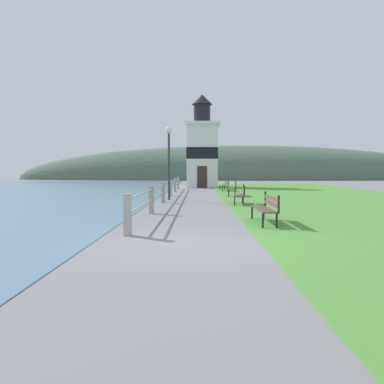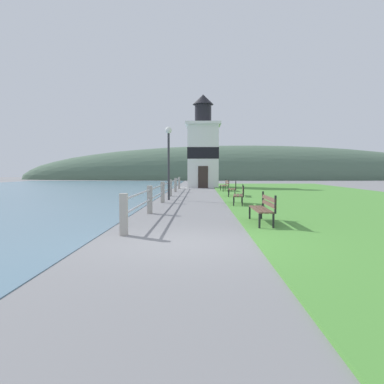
{
  "view_description": "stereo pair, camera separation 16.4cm",
  "coord_description": "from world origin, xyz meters",
  "px_view_note": "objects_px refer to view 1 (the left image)",
  "views": [
    {
      "loc": [
        0.23,
        -8.12,
        1.61
      ],
      "look_at": [
        -0.14,
        14.46,
        0.3
      ],
      "focal_mm": 35.0,
      "sensor_mm": 36.0,
      "label": 1
    },
    {
      "loc": [
        0.4,
        -8.12,
        1.61
      ],
      "look_at": [
        -0.14,
        14.46,
        0.3
      ],
      "focal_mm": 35.0,
      "sensor_mm": 36.0,
      "label": 2
    }
  ],
  "objects_px": {
    "park_bench_near": "(266,207)",
    "park_bench_midway": "(241,194)",
    "park_bench_far": "(233,188)",
    "lighthouse": "(202,149)",
    "park_bench_by_lighthouse": "(225,185)",
    "lamp_post": "(169,149)"
  },
  "relations": [
    {
      "from": "park_bench_near",
      "to": "park_bench_midway",
      "type": "xyz_separation_m",
      "value": [
        -0.06,
        6.13,
        -0.0
      ]
    },
    {
      "from": "park_bench_midway",
      "to": "park_bench_far",
      "type": "bearing_deg",
      "value": -86.31
    },
    {
      "from": "park_bench_near",
      "to": "lighthouse",
      "type": "bearing_deg",
      "value": -86.5
    },
    {
      "from": "park_bench_far",
      "to": "park_bench_by_lighthouse",
      "type": "height_order",
      "value": "same"
    },
    {
      "from": "park_bench_near",
      "to": "park_bench_midway",
      "type": "distance_m",
      "value": 6.14
    },
    {
      "from": "park_bench_far",
      "to": "park_bench_by_lighthouse",
      "type": "relative_size",
      "value": 0.99
    },
    {
      "from": "lighthouse",
      "to": "park_bench_near",
      "type": "bearing_deg",
      "value": -86.15
    },
    {
      "from": "park_bench_near",
      "to": "park_bench_midway",
      "type": "bearing_deg",
      "value": -89.84
    },
    {
      "from": "park_bench_by_lighthouse",
      "to": "lamp_post",
      "type": "height_order",
      "value": "lamp_post"
    },
    {
      "from": "park_bench_near",
      "to": "lighthouse",
      "type": "distance_m",
      "value": 24.71
    },
    {
      "from": "park_bench_midway",
      "to": "lighthouse",
      "type": "distance_m",
      "value": 18.65
    },
    {
      "from": "park_bench_midway",
      "to": "park_bench_far",
      "type": "height_order",
      "value": "same"
    },
    {
      "from": "park_bench_midway",
      "to": "lamp_post",
      "type": "distance_m",
      "value": 5.26
    },
    {
      "from": "park_bench_near",
      "to": "lamp_post",
      "type": "bearing_deg",
      "value": -69.34
    },
    {
      "from": "lighthouse",
      "to": "park_bench_by_lighthouse",
      "type": "bearing_deg",
      "value": -76.87
    },
    {
      "from": "park_bench_by_lighthouse",
      "to": "park_bench_far",
      "type": "bearing_deg",
      "value": 88.17
    },
    {
      "from": "park_bench_midway",
      "to": "lighthouse",
      "type": "bearing_deg",
      "value": -79.47
    },
    {
      "from": "lighthouse",
      "to": "lamp_post",
      "type": "height_order",
      "value": "lighthouse"
    },
    {
      "from": "park_bench_by_lighthouse",
      "to": "lighthouse",
      "type": "distance_m",
      "value": 7.91
    },
    {
      "from": "park_bench_midway",
      "to": "park_bench_by_lighthouse",
      "type": "relative_size",
      "value": 0.91
    },
    {
      "from": "lamp_post",
      "to": "park_bench_midway",
      "type": "bearing_deg",
      "value": -42.29
    },
    {
      "from": "park_bench_far",
      "to": "lamp_post",
      "type": "xyz_separation_m",
      "value": [
        -3.72,
        -2.38,
        2.2
      ]
    }
  ]
}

